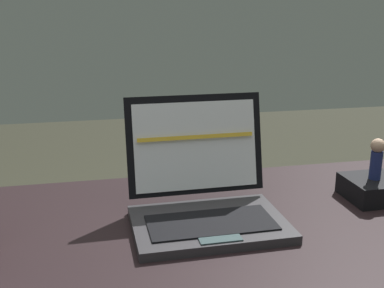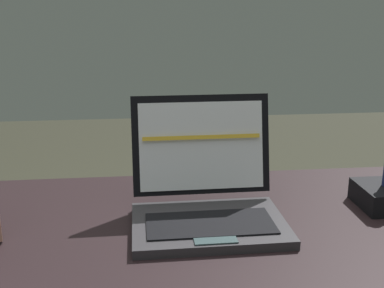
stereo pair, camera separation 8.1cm
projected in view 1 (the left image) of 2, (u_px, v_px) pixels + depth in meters
desk at (215, 288)px, 0.83m from camera, size 1.32×0.68×0.71m
laptop_front at (203, 197)px, 0.87m from camera, size 0.27×0.23×0.22m
figurine_stand at (373, 189)px, 0.97m from camera, size 0.11×0.11×0.04m
figurine at (377, 157)px, 0.96m from camera, size 0.03×0.03×0.08m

